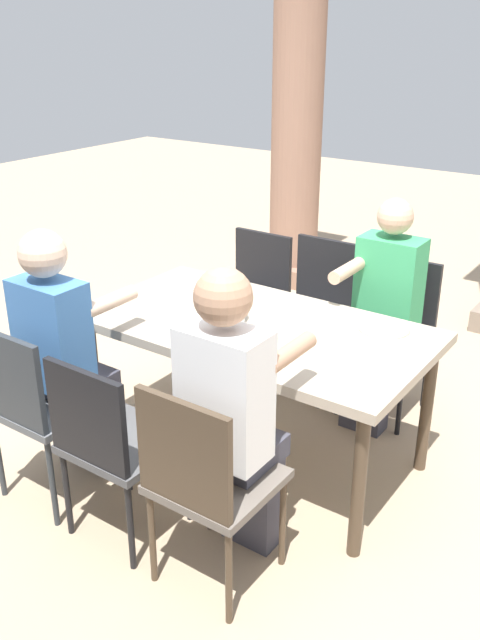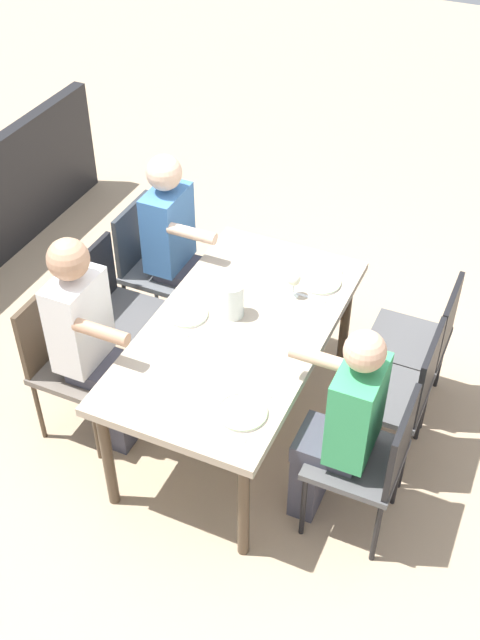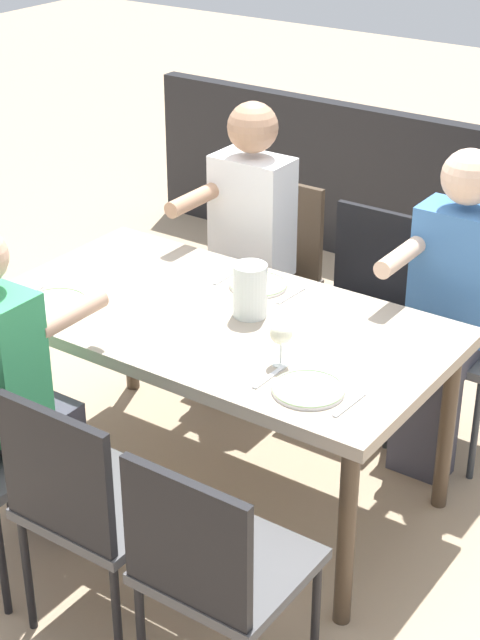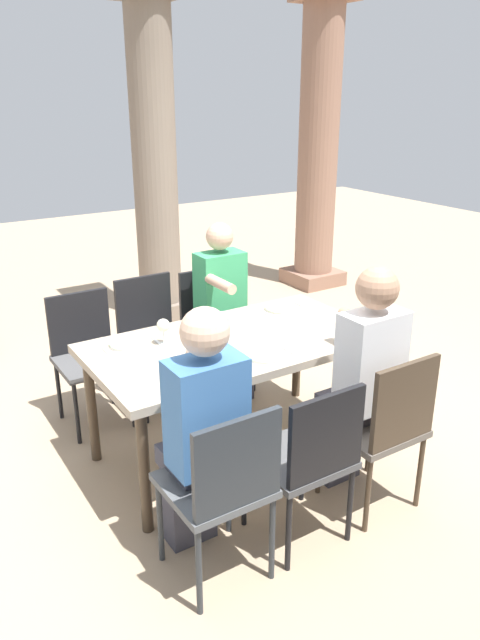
{
  "view_description": "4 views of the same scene",
  "coord_description": "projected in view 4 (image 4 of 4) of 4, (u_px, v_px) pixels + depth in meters",
  "views": [
    {
      "loc": [
        1.71,
        -2.57,
        2.11
      ],
      "look_at": [
        -0.06,
        -0.04,
        0.77
      ],
      "focal_mm": 38.57,
      "sensor_mm": 36.0,
      "label": 1
    },
    {
      "loc": [
        2.85,
        1.3,
        3.47
      ],
      "look_at": [
        0.05,
        0.04,
        0.86
      ],
      "focal_mm": 43.79,
      "sensor_mm": 36.0,
      "label": 2
    },
    {
      "loc": [
        -1.96,
        2.69,
        2.46
      ],
      "look_at": [
        -0.1,
        0.01,
        0.78
      ],
      "focal_mm": 57.38,
      "sensor_mm": 36.0,
      "label": 3
    },
    {
      "loc": [
        -1.73,
        -2.77,
        2.14
      ],
      "look_at": [
        0.04,
        0.0,
        0.88
      ],
      "focal_mm": 33.77,
      "sensor_mm": 36.0,
      "label": 4
    }
  ],
  "objects": [
    {
      "name": "dining_table",
      "position": [
        235.0,
        351.0,
        3.56
      ],
      "size": [
        1.71,
        0.92,
        0.76
      ],
      "color": "tan",
      "rests_on": "ground"
    },
    {
      "name": "ground_plane",
      "position": [
        235.0,
        450.0,
        3.81
      ],
      "size": [
        16.0,
        16.0,
        0.0
      ],
      "primitive_type": "plane",
      "color": "tan"
    },
    {
      "name": "diner_man_white",
      "position": [
        362.0,
        375.0,
        3.19
      ],
      "size": [
        0.34,
        0.5,
        1.33
      ],
      "color": "#3F3F4C",
      "rests_on": "ground"
    },
    {
      "name": "diner_guest_third",
      "position": [
        225.0,
        307.0,
        4.3
      ],
      "size": [
        0.34,
        0.49,
        1.28
      ],
      "color": "#3F3F4C",
      "rests_on": "ground"
    },
    {
      "name": "chair_mid_north",
      "position": [
        152.0,
        332.0,
        4.24
      ],
      "size": [
        0.44,
        0.44,
        0.91
      ],
      "color": "#4F4F50",
      "rests_on": "ground"
    },
    {
      "name": "plate_1",
      "position": [
        266.0,
        355.0,
        3.32
      ],
      "size": [
        0.23,
        0.23,
        0.02
      ],
      "color": "white",
      "rests_on": "dining_table"
    },
    {
      "name": "fork_0",
      "position": [
        105.0,
        350.0,
        3.4
      ],
      "size": [
        0.03,
        0.17,
        0.01
      ],
      "primitive_type": "cube",
      "rotation": [
        0.0,
        0.0,
        -0.06
      ],
      "color": "silver",
      "rests_on": "dining_table"
    },
    {
      "name": "water_pitcher",
      "position": [
        228.0,
        333.0,
        3.4
      ],
      "size": [
        0.13,
        0.13,
        0.2
      ],
      "color": "white",
      "rests_on": "dining_table"
    },
    {
      "name": "spoon_0",
      "position": [
        154.0,
        339.0,
        3.55
      ],
      "size": [
        0.02,
        0.17,
        0.01
      ],
      "primitive_type": "cube",
      "rotation": [
        0.0,
        0.0,
        -0.02
      ],
      "color": "silver",
      "rests_on": "dining_table"
    },
    {
      "name": "chair_mid_south",
      "position": [
        308.0,
        454.0,
        2.86
      ],
      "size": [
        0.44,
        0.44,
        0.88
      ],
      "color": "#4F4F50",
      "rests_on": "ground"
    },
    {
      "name": "chair_east_north",
      "position": [
        213.0,
        320.0,
        4.49
      ],
      "size": [
        0.44,
        0.44,
        0.89
      ],
      "color": "#4F4F50",
      "rests_on": "ground"
    },
    {
      "name": "fork_2",
      "position": [
        265.0,
        313.0,
        3.96
      ],
      "size": [
        0.02,
        0.17,
        0.01
      ],
      "primitive_type": "cube",
      "rotation": [
        0.0,
        0.0,
        0.04
      ],
      "color": "silver",
      "rests_on": "dining_table"
    },
    {
      "name": "diner_woman_green",
      "position": [
        201.0,
        429.0,
        2.71
      ],
      "size": [
        0.35,
        0.5,
        1.31
      ],
      "color": "#3F3F4C",
      "rests_on": "ground"
    },
    {
      "name": "fork_1",
      "position": [
        243.0,
        362.0,
        3.24
      ],
      "size": [
        0.03,
        0.17,
        0.01
      ],
      "primitive_type": "cube",
      "rotation": [
        0.0,
        0.0,
        -0.06
      ],
      "color": "silver",
      "rests_on": "dining_table"
    },
    {
      "name": "chair_east_south",
      "position": [
        384.0,
        423.0,
        3.11
      ],
      "size": [
        0.44,
        0.44,
        0.91
      ],
      "color": "#6A6158",
      "rests_on": "ground"
    },
    {
      "name": "spoon_1",
      "position": [
        287.0,
        350.0,
        3.39
      ],
      "size": [
        0.02,
        0.17,
        0.01
      ],
      "primitive_type": "cube",
      "rotation": [
        0.0,
        0.0,
        0.0
      ],
      "color": "silver",
      "rests_on": "dining_table"
    },
    {
      "name": "spoon_2",
      "position": [
        301.0,
        305.0,
        4.11
      ],
      "size": [
        0.02,
        0.17,
        0.01
      ],
      "primitive_type": "cube",
      "rotation": [
        0.0,
        0.0,
        0.02
      ],
      "color": "silver",
      "rests_on": "dining_table"
    },
    {
      "name": "plate_0",
      "position": [
        130.0,
        343.0,
        3.47
      ],
      "size": [
        0.24,
        0.24,
        0.02
      ],
      "color": "white",
      "rests_on": "dining_table"
    },
    {
      "name": "stone_column_centre",
      "position": [
        155.0,
        168.0,
        5.6
      ],
      "size": [
        0.54,
        0.54,
        2.95
      ],
      "color": "gray",
      "rests_on": "ground"
    },
    {
      "name": "wine_glass_0",
      "position": [
        163.0,
        326.0,
        3.44
      ],
      "size": [
        0.08,
        0.08,
        0.16
      ],
      "color": "white",
      "rests_on": "dining_table"
    },
    {
      "name": "chair_west_north",
      "position": [
        87.0,
        350.0,
        4.01
      ],
      "size": [
        0.44,
        0.44,
        0.88
      ],
      "color": "#4F4F50",
      "rests_on": "ground"
    },
    {
      "name": "stone_column_far",
      "position": [
        318.0,
        151.0,
        6.56
      ],
      "size": [
        0.57,
        0.57,
        3.06
      ],
      "color": "#936B56",
      "rests_on": "ground"
    },
    {
      "name": "chair_west_south",
      "position": [
        223.0,
        483.0,
        2.62
      ],
      "size": [
        0.44,
        0.44,
        0.91
      ],
      "color": "#5B5E61",
      "rests_on": "ground"
    },
    {
      "name": "plate_2",
      "position": [
        283.0,
        308.0,
        4.03
      ],
      "size": [
        0.24,
        0.24,
        0.02
      ],
      "color": "white",
      "rests_on": "dining_table"
    }
  ]
}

